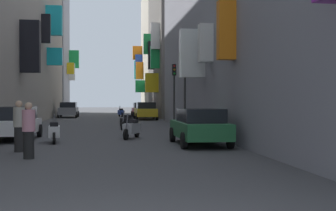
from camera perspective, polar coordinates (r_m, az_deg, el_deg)
The scene contains 18 objects.
ground_plane at distance 34.46m, azimuth -7.95°, elevation -2.19°, with size 140.00×140.00×0.00m, color #424244.
building_left_mid_b at distance 60.75m, azimuth -15.49°, elevation 7.14°, with size 7.32×9.20×17.13m.
building_right_mid_b at distance 47.42m, azimuth 1.85°, elevation 6.58°, with size 7.24×12.68×13.18m.
building_right_mid_c at distance 59.49m, azimuth -0.11°, elevation 6.61°, with size 7.30×11.54×15.70m.
parked_car_white at distance 20.88m, azimuth -18.75°, elevation -2.05°, with size 1.90×4.13×1.45m.
parked_car_green at distance 17.54m, azimuth 4.02°, elevation -2.57°, with size 1.88×4.25×1.41m.
parked_car_grey at distance 45.87m, azimuth -12.45°, elevation -0.49°, with size 1.89×4.08×1.51m.
parked_car_yellow at distance 39.98m, azimuth -2.86°, elevation -0.63°, with size 1.93×4.42×1.53m.
parked_car_red at distance 45.49m, azimuth -3.42°, elevation -0.51°, with size 1.86×3.99×1.46m.
scooter_white at distance 18.96m, azimuth -14.17°, elevation -3.20°, with size 0.55×1.83×1.13m.
scooter_black at distance 26.66m, azimuth -5.23°, elevation -2.05°, with size 0.81×1.71×1.13m.
scooter_silver at distance 20.43m, azimuth -4.61°, elevation -2.90°, with size 0.86×1.84×1.13m.
scooter_blue at distance 46.47m, azimuth -5.99°, elevation -0.86°, with size 0.61×1.80×1.13m.
pedestrian_crossing at distance 25.38m, azimuth -17.01°, elevation -1.47°, with size 0.53×0.53×1.60m.
pedestrian_near_left at distance 15.98m, azimuth -18.29°, elevation -2.50°, with size 0.41×0.41×1.73m.
pedestrian_near_right at distance 14.05m, azimuth -17.18°, elevation -3.05°, with size 0.42×0.42×1.68m.
traffic_light_near_corner at distance 30.31m, azimuth 0.78°, elevation 2.76°, with size 0.26×0.34×4.14m.
traffic_light_far_corner at distance 25.88m, azimuth 2.14°, elevation 3.51°, with size 0.26×0.34×4.44m.
Camera 1 is at (0.13, -4.41, 1.76)m, focal length 48.28 mm.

